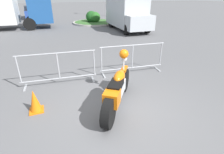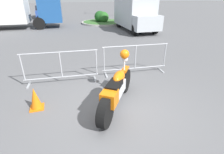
# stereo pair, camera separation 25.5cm
# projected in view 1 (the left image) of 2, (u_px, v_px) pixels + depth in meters

# --- Properties ---
(ground_plane) EXTENTS (120.00, 120.00, 0.00)m
(ground_plane) POSITION_uv_depth(u_px,v_px,m) (119.00, 110.00, 4.47)
(ground_plane) COLOR #5B5B5E
(motorcycle) EXTENTS (1.51, 2.02, 1.32)m
(motorcycle) POSITION_uv_depth(u_px,v_px,m) (117.00, 89.00, 4.44)
(motorcycle) COLOR black
(motorcycle) RESTS_ON ground
(crowd_barrier_near) EXTENTS (2.38, 0.63, 1.07)m
(crowd_barrier_near) POSITION_uv_depth(u_px,v_px,m) (58.00, 68.00, 5.51)
(crowd_barrier_near) COLOR #9EA0A5
(crowd_barrier_near) RESTS_ON ground
(crowd_barrier_far) EXTENTS (2.38, 0.63, 1.07)m
(crowd_barrier_far) POSITION_uv_depth(u_px,v_px,m) (132.00, 59.00, 6.33)
(crowd_barrier_far) COLOR #9EA0A5
(crowd_barrier_far) RESTS_ON ground
(delivery_van) EXTENTS (2.06, 5.03, 2.31)m
(delivery_van) POSITION_uv_depth(u_px,v_px,m) (127.00, 14.00, 13.79)
(delivery_van) COLOR #B2B7BC
(delivery_van) RESTS_ON ground
(parked_car_white) EXTENTS (2.15, 4.61, 1.52)m
(parked_car_white) POSITION_uv_depth(u_px,v_px,m) (4.00, 12.00, 19.76)
(parked_car_white) COLOR white
(parked_car_white) RESTS_ON ground
(parked_car_blue) EXTENTS (1.99, 4.25, 1.41)m
(parked_car_blue) POSITION_uv_depth(u_px,v_px,m) (32.00, 12.00, 20.70)
(parked_car_blue) COLOR #284799
(parked_car_blue) RESTS_ON ground
(planter_island) EXTENTS (4.32, 4.32, 1.15)m
(planter_island) POSITION_uv_depth(u_px,v_px,m) (94.00, 20.00, 17.27)
(planter_island) COLOR #ADA89E
(planter_island) RESTS_ON ground
(traffic_cone) EXTENTS (0.34, 0.34, 0.59)m
(traffic_cone) POSITION_uv_depth(u_px,v_px,m) (35.00, 101.00, 4.31)
(traffic_cone) COLOR orange
(traffic_cone) RESTS_ON ground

